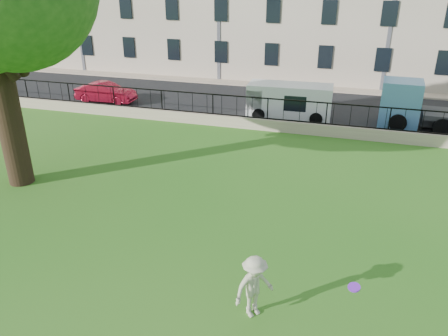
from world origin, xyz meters
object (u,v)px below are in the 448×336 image
(man, at_px, (254,287))
(white_van, at_px, (289,102))
(frisbee, at_px, (354,287))
(blue_truck, at_px, (439,107))
(red_sedan, at_px, (106,93))

(man, xyz_separation_m, white_van, (-1.74, 16.00, 0.16))
(white_van, bearing_deg, frisbee, -78.46)
(man, height_order, frisbee, man)
(man, bearing_deg, blue_truck, 21.50)
(frisbee, relative_size, blue_truck, 0.05)
(man, distance_m, white_van, 16.09)
(frisbee, xyz_separation_m, white_van, (-3.94, 16.03, -0.37))
(frisbee, distance_m, red_sedan, 22.45)
(frisbee, bearing_deg, red_sedan, 134.40)
(white_van, xyz_separation_m, blue_truck, (7.79, 0.32, 0.25))
(man, xyz_separation_m, frisbee, (2.20, -0.03, 0.53))
(frisbee, height_order, blue_truck, blue_truck)
(red_sedan, xyz_separation_m, blue_truck, (19.55, 0.32, 0.60))
(white_van, bearing_deg, man, -86.07)
(man, relative_size, white_van, 0.35)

